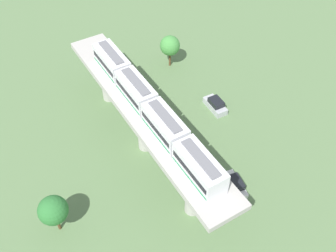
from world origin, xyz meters
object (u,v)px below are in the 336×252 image
Objects in this scene: train at (150,108)px; tree_near_viaduct at (53,210)px; tree_mid_lot at (170,46)px; parked_car_white at (234,185)px; parked_car_silver at (215,105)px.

train is 15.87m from tree_near_viaduct.
tree_mid_lot is (-12.36, -15.72, -4.93)m from train.
parked_car_silver is (-6.60, -13.02, 0.00)m from parked_car_white.
train reaches higher than tree_near_viaduct.
parked_car_white is 0.80× the size of tree_near_viaduct.
parked_car_white is 14.60m from parked_car_silver.
parked_car_silver is 0.76× the size of tree_mid_lot.
parked_car_white is at bearing 76.27° from tree_mid_lot.
tree_mid_lot is (-6.28, -25.69, 3.22)m from parked_car_white.
train is 15.38m from parked_car_silver.
parked_car_silver is (-12.68, -3.05, -8.15)m from train.
tree_near_viaduct is at bearing -6.47° from parked_car_white.
train reaches higher than tree_mid_lot.
tree_near_viaduct is 0.99× the size of tree_mid_lot.
train is at bearing 51.81° from tree_mid_lot.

